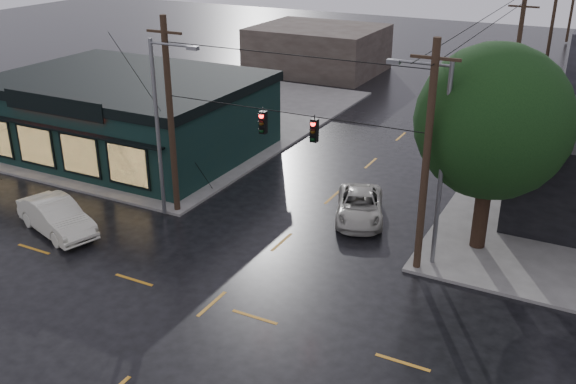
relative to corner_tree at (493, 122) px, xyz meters
The scene contains 15 objects.
ground_plane 14.26m from the corner_tree, 131.05° to the right, with size 160.00×160.00×0.00m, color black.
sidewalk_nw 30.86m from the corner_tree, 160.08° to the left, with size 28.00×28.00×0.15m, color slate.
pizza_shop 23.94m from the corner_tree, behind, with size 16.30×12.34×4.90m.
corner_tree is the anchor object (origin of this frame).
utility_pole_nw 16.48m from the corner_tree, 167.94° to the right, with size 2.00×0.32×10.15m, color black, non-canonical shape.
utility_pole_ne 7.22m from the corner_tree, 121.28° to the right, with size 2.00×0.32×10.15m, color black, non-canonical shape.
utility_pole_far_a 19.42m from the corner_tree, 96.04° to the left, with size 2.00×0.32×9.65m, color black, non-canonical shape.
utility_pole_far_b 38.85m from the corner_tree, 92.90° to the left, with size 2.00×0.32×9.15m, color black, non-canonical shape.
utility_pole_far_c 58.67m from the corner_tree, 91.90° to the left, with size 2.00×0.32×9.15m, color black, non-canonical shape.
span_signal_assembly 8.95m from the corner_tree, 159.07° to the right, with size 13.00×0.48×1.23m.
streetlight_nw 16.90m from the corner_tree, 165.67° to the right, with size 5.40×0.30×9.15m, color slate, non-canonical shape.
streetlight_ne 6.82m from the corner_tree, 120.01° to the right, with size 5.40×0.30×9.15m, color slate, non-canonical shape.
bg_building_west 37.92m from the corner_tree, 126.51° to the left, with size 12.00×10.00×4.40m, color #362C27.
sedan_cream 20.99m from the corner_tree, 157.25° to the right, with size 1.79×5.14×1.69m, color silver.
suv_silver 8.22m from the corner_tree, behind, with size 2.32×5.03×1.40m, color #AAA89D.
Camera 1 is at (12.85, -18.03, 14.41)m, focal length 40.00 mm.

